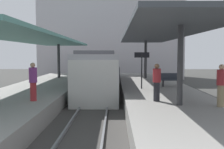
{
  "coord_description": "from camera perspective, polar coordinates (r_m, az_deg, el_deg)",
  "views": [
    {
      "loc": [
        1.13,
        -16.05,
        3.11
      ],
      "look_at": [
        0.94,
        1.24,
        1.8
      ],
      "focal_mm": 43.63,
      "sensor_mm": 36.0,
      "label": 1
    }
  ],
  "objects": [
    {
      "name": "rail_far_side",
      "position": [
        16.3,
        -0.82,
        -5.7
      ],
      "size": [
        0.08,
        28.0,
        0.14
      ],
      "primitive_type": "cube",
      "color": "slate",
      "rests_on": "track_ballast"
    },
    {
      "name": "ground_plane",
      "position": [
        16.38,
        -3.36,
        -6.62
      ],
      "size": [
        80.0,
        80.0,
        0.0
      ],
      "primitive_type": "plane",
      "color": "#383835"
    },
    {
      "name": "track_ballast",
      "position": [
        16.37,
        -3.36,
        -6.28
      ],
      "size": [
        3.2,
        28.0,
        0.2
      ],
      "primitive_type": "cube",
      "color": "#423F3D",
      "rests_on": "ground_plane"
    },
    {
      "name": "canopy_right",
      "position": [
        17.69,
        9.41,
        8.17
      ],
      "size": [
        4.18,
        21.0,
        3.44
      ],
      "color": "#333335",
      "rests_on": "platform_right"
    },
    {
      "name": "passenger_far_end",
      "position": [
        11.68,
        21.91,
        -2.0
      ],
      "size": [
        0.36,
        0.36,
        1.7
      ],
      "color": "#998460",
      "rests_on": "platform_right"
    },
    {
      "name": "passenger_mid_platform",
      "position": [
        12.68,
        -16.2,
        -1.34
      ],
      "size": [
        0.36,
        0.36,
        1.72
      ],
      "color": "maroon",
      "rests_on": "platform_left"
    },
    {
      "name": "platform_left",
      "position": [
        16.99,
        -16.3,
        -4.68
      ],
      "size": [
        4.4,
        28.0,
        1.0
      ],
      "primitive_type": "cube",
      "color": "gray",
      "rests_on": "ground_plane"
    },
    {
      "name": "canopy_left",
      "position": [
        18.15,
        -15.24,
        7.0
      ],
      "size": [
        4.18,
        21.0,
        3.12
      ],
      "color": "#333335",
      "rests_on": "platform_left"
    },
    {
      "name": "station_building_backdrop",
      "position": [
        36.13,
        -0.24,
        8.11
      ],
      "size": [
        18.0,
        6.0,
        11.0
      ],
      "primitive_type": "cube",
      "color": "#B7B2B7",
      "rests_on": "ground_plane"
    },
    {
      "name": "platform_bench",
      "position": [
        18.13,
        12.32,
        -0.98
      ],
      "size": [
        1.4,
        0.41,
        0.86
      ],
      "color": "black",
      "rests_on": "platform_right"
    },
    {
      "name": "rail_near_side",
      "position": [
        16.4,
        -5.88,
        -5.67
      ],
      "size": [
        0.08,
        28.0,
        0.14
      ],
      "primitive_type": "cube",
      "color": "slate",
      "rests_on": "track_ballast"
    },
    {
      "name": "platform_sign",
      "position": [
        16.54,
        6.26,
        2.62
      ],
      "size": [
        0.9,
        0.08,
        2.21
      ],
      "color": "#262628",
      "rests_on": "platform_right"
    },
    {
      "name": "platform_right",
      "position": [
        16.48,
        9.99,
        -4.85
      ],
      "size": [
        4.4,
        28.0,
        1.0
      ],
      "primitive_type": "cube",
      "color": "gray",
      "rests_on": "ground_plane"
    },
    {
      "name": "passenger_near_bench",
      "position": [
        12.28,
        9.36,
        -1.51
      ],
      "size": [
        0.36,
        0.36,
        1.68
      ],
      "color": "#232328",
      "rests_on": "platform_right"
    },
    {
      "name": "commuter_train",
      "position": [
        20.23,
        -2.57,
        0.4
      ],
      "size": [
        2.78,
        12.18,
        3.1
      ],
      "color": "#ADADB2",
      "rests_on": "track_ballast"
    }
  ]
}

